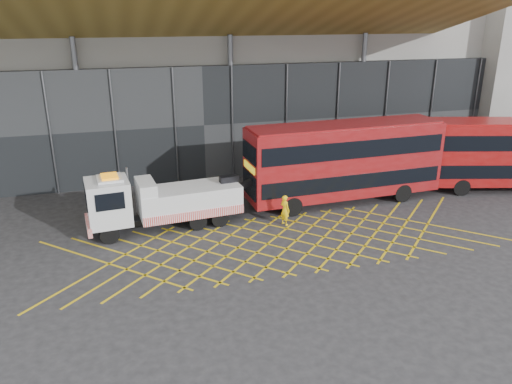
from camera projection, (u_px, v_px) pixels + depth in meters
name	position (u px, v px, depth m)	size (l,w,h in m)	color
ground_plane	(207.00, 252.00, 25.28)	(120.00, 120.00, 0.00)	#252427
road_markings	(282.00, 242.00, 26.30)	(24.76, 7.16, 0.01)	gold
construction_building	(185.00, 45.00, 39.34)	(55.00, 23.97, 18.00)	gray
recovery_truck	(160.00, 201.00, 27.49)	(10.00, 3.15, 3.47)	black
bus_towed	(344.00, 159.00, 31.06)	(12.51, 3.41, 5.04)	maroon
worker	(285.00, 210.00, 28.20)	(0.65, 0.42, 1.77)	yellow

